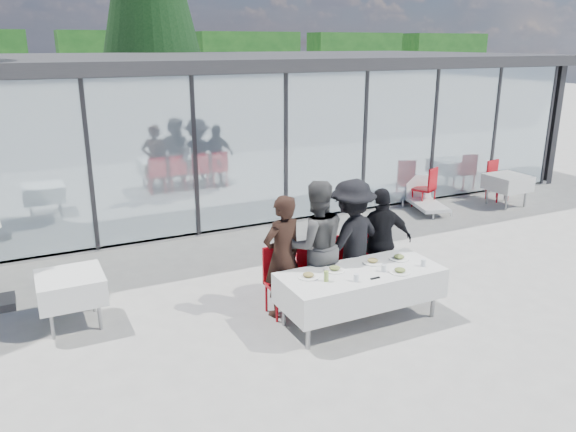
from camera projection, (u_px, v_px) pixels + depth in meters
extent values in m
plane|color=#999891|center=(342.00, 309.00, 8.22)|extent=(90.00, 90.00, 0.00)
cube|color=gray|center=(255.00, 178.00, 15.91)|extent=(14.00, 8.00, 0.10)
cube|color=black|center=(209.00, 109.00, 18.79)|extent=(14.00, 0.20, 3.20)
cube|color=black|center=(449.00, 111.00, 18.35)|extent=(0.20, 8.00, 3.20)
cube|color=silver|center=(326.00, 146.00, 12.04)|extent=(13.60, 0.06, 3.10)
cube|color=#2D2D30|center=(259.00, 59.00, 14.60)|extent=(14.80, 8.80, 0.24)
cube|color=#262628|center=(89.00, 167.00, 10.00)|extent=(0.08, 0.10, 3.10)
cube|color=#262628|center=(195.00, 158.00, 10.82)|extent=(0.08, 0.10, 3.10)
cube|color=#262628|center=(285.00, 150.00, 11.64)|extent=(0.08, 0.10, 3.10)
cube|color=#262628|center=(364.00, 143.00, 12.45)|extent=(0.08, 0.10, 3.10)
cube|color=#262628|center=(433.00, 137.00, 13.27)|extent=(0.08, 0.10, 3.10)
cube|color=#262628|center=(494.00, 131.00, 14.09)|extent=(0.08, 0.10, 3.10)
cube|color=#262628|center=(548.00, 127.00, 14.90)|extent=(0.08, 0.10, 3.10)
cube|color=#BA0C15|center=(183.00, 186.00, 13.45)|extent=(0.45, 0.45, 0.90)
cube|color=#BA0C15|center=(234.00, 175.00, 14.51)|extent=(0.45, 0.45, 0.90)
cube|color=#BA0C15|center=(328.00, 170.00, 15.13)|extent=(0.45, 0.45, 0.90)
cube|color=#BA0C15|center=(375.00, 159.00, 16.58)|extent=(0.45, 0.45, 0.90)
cube|color=#133D13|center=(120.00, 71.00, 32.43)|extent=(6.50, 2.00, 4.40)
cube|color=#133D13|center=(248.00, 68.00, 35.79)|extent=(6.50, 2.00, 4.40)
cube|color=#133D13|center=(354.00, 66.00, 39.16)|extent=(6.50, 2.00, 4.40)
cube|color=#133D13|center=(443.00, 64.00, 42.53)|extent=(6.50, 2.00, 4.40)
cube|color=silver|center=(360.00, 285.00, 7.70)|extent=(2.26, 0.96, 0.42)
cylinder|color=gray|center=(308.00, 324.00, 7.04)|extent=(0.06, 0.06, 0.71)
cylinder|color=gray|center=(434.00, 294.00, 7.88)|extent=(0.06, 0.06, 0.71)
cylinder|color=gray|center=(284.00, 302.00, 7.64)|extent=(0.06, 0.06, 0.71)
cylinder|color=gray|center=(403.00, 276.00, 8.48)|extent=(0.06, 0.06, 0.71)
imported|color=black|center=(282.00, 256.00, 7.82)|extent=(0.78, 0.78, 1.76)
cube|color=#BA0C15|center=(283.00, 285.00, 7.93)|extent=(0.44, 0.44, 0.05)
cube|color=#BA0C15|center=(277.00, 264.00, 8.03)|extent=(0.44, 0.04, 0.55)
cylinder|color=#BA0C15|center=(277.00, 308.00, 7.77)|extent=(0.04, 0.04, 0.43)
cylinder|color=#BA0C15|center=(300.00, 303.00, 7.92)|extent=(0.04, 0.04, 0.43)
cylinder|color=#BA0C15|center=(266.00, 298.00, 8.08)|extent=(0.04, 0.04, 0.43)
cylinder|color=#BA0C15|center=(289.00, 293.00, 8.23)|extent=(0.04, 0.04, 0.43)
imported|color=#4B4B4B|center=(316.00, 245.00, 8.02)|extent=(1.10, 1.10, 1.91)
cube|color=#BA0C15|center=(316.00, 278.00, 8.15)|extent=(0.44, 0.44, 0.05)
cube|color=#BA0C15|center=(309.00, 258.00, 8.25)|extent=(0.44, 0.04, 0.55)
cylinder|color=#BA0C15|center=(311.00, 300.00, 7.99)|extent=(0.04, 0.04, 0.43)
cylinder|color=#BA0C15|center=(332.00, 296.00, 8.15)|extent=(0.04, 0.04, 0.43)
cylinder|color=#BA0C15|center=(299.00, 291.00, 8.30)|extent=(0.04, 0.04, 0.43)
cylinder|color=#BA0C15|center=(320.00, 286.00, 8.45)|extent=(0.04, 0.04, 0.43)
imported|color=black|center=(351.00, 241.00, 8.28)|extent=(1.49, 1.49, 1.86)
cube|color=#BA0C15|center=(351.00, 271.00, 8.41)|extent=(0.44, 0.44, 0.05)
cube|color=#BA0C15|center=(344.00, 251.00, 8.50)|extent=(0.44, 0.04, 0.55)
cylinder|color=#BA0C15|center=(346.00, 292.00, 8.25)|extent=(0.04, 0.04, 0.43)
cylinder|color=#BA0C15|center=(367.00, 288.00, 8.40)|extent=(0.04, 0.04, 0.43)
cylinder|color=#BA0C15|center=(334.00, 283.00, 8.55)|extent=(0.04, 0.04, 0.43)
cylinder|color=#BA0C15|center=(354.00, 279.00, 8.71)|extent=(0.04, 0.04, 0.43)
imported|color=black|center=(381.00, 242.00, 8.53)|extent=(1.17, 1.17, 1.67)
cube|color=#BA0C15|center=(380.00, 265.00, 8.63)|extent=(0.44, 0.44, 0.05)
cube|color=#BA0C15|center=(374.00, 246.00, 8.73)|extent=(0.44, 0.04, 0.55)
cylinder|color=#BA0C15|center=(377.00, 286.00, 8.47)|extent=(0.04, 0.04, 0.43)
cylinder|color=#BA0C15|center=(396.00, 282.00, 8.62)|extent=(0.04, 0.04, 0.43)
cylinder|color=#BA0C15|center=(363.00, 277.00, 8.78)|extent=(0.04, 0.04, 0.43)
cylinder|color=#BA0C15|center=(382.00, 273.00, 8.93)|extent=(0.04, 0.04, 0.43)
cylinder|color=white|center=(308.00, 277.00, 7.43)|extent=(0.28, 0.28, 0.01)
ellipsoid|color=#AC7E44|center=(308.00, 275.00, 7.42)|extent=(0.15, 0.15, 0.05)
cylinder|color=white|center=(335.00, 270.00, 7.66)|extent=(0.28, 0.28, 0.01)
ellipsoid|color=#3A6024|center=(335.00, 268.00, 7.65)|extent=(0.15, 0.15, 0.05)
cylinder|color=white|center=(373.00, 262.00, 7.92)|extent=(0.28, 0.28, 0.01)
ellipsoid|color=#AC7E44|center=(373.00, 260.00, 7.91)|extent=(0.15, 0.15, 0.05)
cylinder|color=white|center=(399.00, 259.00, 8.06)|extent=(0.28, 0.28, 0.01)
ellipsoid|color=#3A6024|center=(399.00, 256.00, 8.05)|extent=(0.15, 0.15, 0.05)
cylinder|color=white|center=(400.00, 272.00, 7.59)|extent=(0.28, 0.28, 0.01)
ellipsoid|color=#3A6024|center=(400.00, 270.00, 7.58)|extent=(0.15, 0.15, 0.05)
cylinder|color=#8BAB47|center=(326.00, 276.00, 7.30)|extent=(0.06, 0.06, 0.14)
cylinder|color=silver|center=(356.00, 278.00, 7.30)|extent=(0.07, 0.07, 0.10)
cylinder|color=silver|center=(423.00, 263.00, 7.79)|extent=(0.07, 0.07, 0.10)
cylinder|color=silver|center=(384.00, 268.00, 7.62)|extent=(0.07, 0.07, 0.10)
cube|color=black|center=(375.00, 278.00, 7.40)|extent=(0.14, 0.03, 0.01)
cube|color=silver|center=(71.00, 287.00, 7.59)|extent=(0.86, 0.86, 0.36)
cylinder|color=gray|center=(50.00, 314.00, 7.27)|extent=(0.05, 0.05, 0.72)
cylinder|color=gray|center=(99.00, 305.00, 7.52)|extent=(0.05, 0.05, 0.72)
cylinder|color=gray|center=(47.00, 296.00, 7.78)|extent=(0.05, 0.05, 0.72)
cylinder|color=gray|center=(92.00, 288.00, 8.04)|extent=(0.05, 0.05, 0.72)
cube|color=silver|center=(508.00, 183.00, 13.29)|extent=(0.86, 0.86, 0.36)
cylinder|color=gray|center=(507.00, 195.00, 12.97)|extent=(0.05, 0.05, 0.72)
cylinder|color=gray|center=(526.00, 192.00, 13.22)|extent=(0.05, 0.05, 0.72)
cylinder|color=gray|center=(488.00, 189.00, 13.48)|extent=(0.05, 0.05, 0.72)
cylinder|color=gray|center=(506.00, 187.00, 13.73)|extent=(0.05, 0.05, 0.72)
cube|color=#BA0C15|center=(498.00, 182.00, 13.77)|extent=(0.52, 0.52, 0.05)
cube|color=#BA0C15|center=(492.00, 171.00, 13.85)|extent=(0.44, 0.12, 0.55)
cylinder|color=#BA0C15|center=(497.00, 194.00, 13.61)|extent=(0.04, 0.04, 0.43)
cylinder|color=#BA0C15|center=(508.00, 192.00, 13.76)|extent=(0.04, 0.04, 0.43)
cylinder|color=#BA0C15|center=(486.00, 191.00, 13.92)|extent=(0.04, 0.04, 0.43)
cylinder|color=#BA0C15|center=(497.00, 189.00, 14.07)|extent=(0.04, 0.04, 0.43)
cube|color=#BA0C15|center=(424.00, 189.00, 13.14)|extent=(0.59, 0.59, 0.05)
cube|color=#BA0C15|center=(433.00, 180.00, 12.94)|extent=(0.41, 0.23, 0.55)
cylinder|color=#BA0C15|center=(422.00, 201.00, 12.98)|extent=(0.04, 0.04, 0.43)
cylinder|color=#BA0C15|center=(434.00, 200.00, 13.13)|extent=(0.04, 0.04, 0.43)
cylinder|color=#BA0C15|center=(412.00, 198.00, 13.28)|extent=(0.04, 0.04, 0.43)
cylinder|color=#BA0C15|center=(424.00, 196.00, 13.44)|extent=(0.04, 0.04, 0.43)
cube|color=white|center=(426.00, 204.00, 12.91)|extent=(0.94, 1.42, 0.08)
cube|color=white|center=(418.00, 187.00, 13.34)|extent=(0.65, 0.42, 0.54)
cylinder|color=white|center=(433.00, 216.00, 12.36)|extent=(0.04, 0.04, 0.14)
cylinder|color=white|center=(451.00, 213.00, 12.57)|extent=(0.04, 0.04, 0.14)
cylinder|color=white|center=(403.00, 204.00, 13.31)|extent=(0.04, 0.04, 0.14)
cylinder|color=white|center=(420.00, 201.00, 13.52)|extent=(0.04, 0.04, 0.14)
cylinder|color=#382316|center=(158.00, 126.00, 19.28)|extent=(0.44, 0.44, 2.00)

